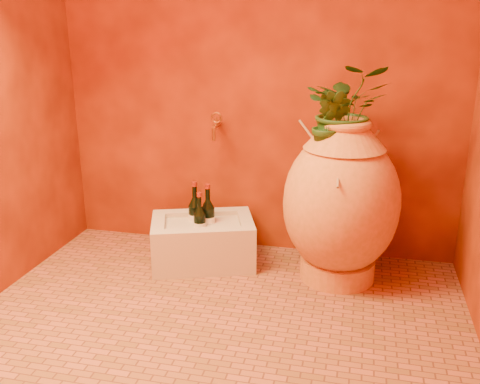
% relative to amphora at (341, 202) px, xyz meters
% --- Properties ---
extents(floor, '(2.50, 2.50, 0.00)m').
position_rel_amphora_xyz_m(floor, '(-0.55, -0.65, -0.47)').
color(floor, '#974C31').
rests_on(floor, ground).
extents(wall_back, '(2.50, 0.02, 2.50)m').
position_rel_amphora_xyz_m(wall_back, '(-0.55, 0.35, 0.78)').
color(wall_back, '#4E1404').
rests_on(wall_back, ground).
extents(amphora, '(0.84, 0.84, 0.94)m').
position_rel_amphora_xyz_m(amphora, '(0.00, 0.00, 0.00)').
color(amphora, '#D47D3B').
rests_on(amphora, floor).
extents(stone_basin, '(0.71, 0.61, 0.29)m').
position_rel_amphora_xyz_m(stone_basin, '(-0.82, 0.01, -0.33)').
color(stone_basin, '#BFB39E').
rests_on(stone_basin, floor).
extents(wine_bottle_a, '(0.08, 0.08, 0.34)m').
position_rel_amphora_xyz_m(wine_bottle_a, '(-0.79, 0.04, -0.19)').
color(wine_bottle_a, black).
rests_on(wine_bottle_a, stone_basin).
extents(wine_bottle_b, '(0.08, 0.08, 0.31)m').
position_rel_amphora_xyz_m(wine_bottle_b, '(-0.83, -0.03, -0.20)').
color(wine_bottle_b, black).
rests_on(wine_bottle_b, stone_basin).
extents(wine_bottle_c, '(0.08, 0.08, 0.35)m').
position_rel_amphora_xyz_m(wine_bottle_c, '(-0.88, 0.07, -0.19)').
color(wine_bottle_c, black).
rests_on(wine_bottle_c, stone_basin).
extents(wall_tap, '(0.07, 0.15, 0.17)m').
position_rel_amphora_xyz_m(wall_tap, '(-0.80, 0.27, 0.36)').
color(wall_tap, '#966022').
rests_on(wall_tap, wall_back).
extents(plant_main, '(0.50, 0.45, 0.49)m').
position_rel_amphora_xyz_m(plant_main, '(-0.00, 0.03, 0.52)').
color(plant_main, '#1D4016').
rests_on(plant_main, amphora).
extents(plant_side, '(0.25, 0.23, 0.37)m').
position_rel_amphora_xyz_m(plant_side, '(-0.08, -0.07, 0.45)').
color(plant_side, '#1D4016').
rests_on(plant_side, amphora).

